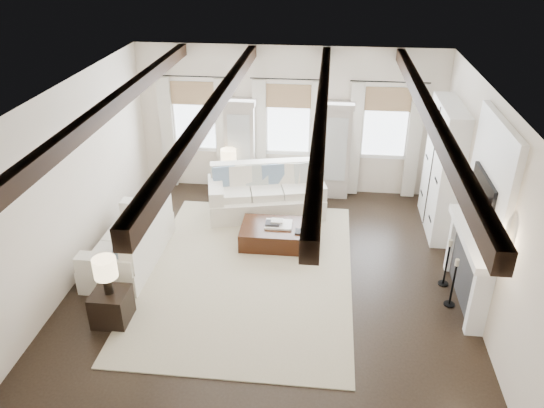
# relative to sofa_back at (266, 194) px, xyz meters

# --- Properties ---
(ground) EXTENTS (7.50, 7.50, 0.00)m
(ground) POSITION_rel_sofa_back_xyz_m (0.36, -2.60, -0.41)
(ground) COLOR black
(ground) RESTS_ON ground
(room_shell) EXTENTS (6.54, 7.54, 3.22)m
(room_shell) POSITION_rel_sofa_back_xyz_m (1.11, -1.70, 1.48)
(room_shell) COLOR white
(room_shell) RESTS_ON ground
(area_rug) EXTENTS (3.54, 4.97, 0.02)m
(area_rug) POSITION_rel_sofa_back_xyz_m (-0.04, -2.25, -0.40)
(area_rug) COLOR #BAAF91
(area_rug) RESTS_ON ground
(sofa_back) EXTENTS (2.52, 1.57, 1.00)m
(sofa_back) POSITION_rel_sofa_back_xyz_m (0.00, 0.00, 0.00)
(sofa_back) COLOR white
(sofa_back) RESTS_ON ground
(sofa_left) EXTENTS (1.02, 2.21, 0.94)m
(sofa_left) POSITION_rel_sofa_back_xyz_m (-2.11, -2.09, -0.03)
(sofa_left) COLOR white
(sofa_left) RESTS_ON ground
(ottoman) EXTENTS (1.43, 0.90, 0.37)m
(ottoman) POSITION_rel_sofa_back_xyz_m (0.41, -1.26, -0.22)
(ottoman) COLOR black
(ottoman) RESTS_ON ground
(tray) EXTENTS (0.50, 0.38, 0.04)m
(tray) POSITION_rel_sofa_back_xyz_m (0.39, -1.22, -0.02)
(tray) COLOR white
(tray) RESTS_ON ottoman
(book_lower) EXTENTS (0.26, 0.20, 0.04)m
(book_lower) POSITION_rel_sofa_back_xyz_m (0.28, -1.25, 0.02)
(book_lower) COLOR #262628
(book_lower) RESTS_ON tray
(book_upper) EXTENTS (0.22, 0.17, 0.03)m
(book_upper) POSITION_rel_sofa_back_xyz_m (0.36, -1.22, 0.06)
(book_upper) COLOR beige
(book_upper) RESTS_ON book_lower
(book_loose) EXTENTS (0.24, 0.18, 0.03)m
(book_loose) POSITION_rel_sofa_back_xyz_m (0.83, -1.43, -0.02)
(book_loose) COLOR #262628
(book_loose) RESTS_ON ottoman
(side_table_front) EXTENTS (0.53, 0.53, 0.53)m
(side_table_front) POSITION_rel_sofa_back_xyz_m (-1.88, -3.73, -0.15)
(side_table_front) COLOR black
(side_table_front) RESTS_ON ground
(lamp_front) EXTENTS (0.34, 0.34, 0.59)m
(lamp_front) POSITION_rel_sofa_back_xyz_m (-1.88, -3.73, 0.52)
(lamp_front) COLOR black
(lamp_front) RESTS_ON side_table_front
(side_table_back) EXTENTS (0.37, 0.37, 0.55)m
(side_table_back) POSITION_rel_sofa_back_xyz_m (-0.86, 0.57, -0.13)
(side_table_back) COLOR black
(side_table_back) RESTS_ON ground
(lamp_back) EXTENTS (0.33, 0.33, 0.57)m
(lamp_back) POSITION_rel_sofa_back_xyz_m (-0.86, 0.57, 0.53)
(lamp_back) COLOR black
(lamp_back) RESTS_ON side_table_back
(candlestick_near) EXTENTS (0.17, 0.17, 0.86)m
(candlestick_near) POSITION_rel_sofa_back_xyz_m (3.26, -2.78, -0.06)
(candlestick_near) COLOR black
(candlestick_near) RESTS_ON ground
(candlestick_far) EXTENTS (0.18, 0.18, 0.86)m
(candlestick_far) POSITION_rel_sofa_back_xyz_m (3.26, -2.23, -0.05)
(candlestick_far) COLOR black
(candlestick_far) RESTS_ON ground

